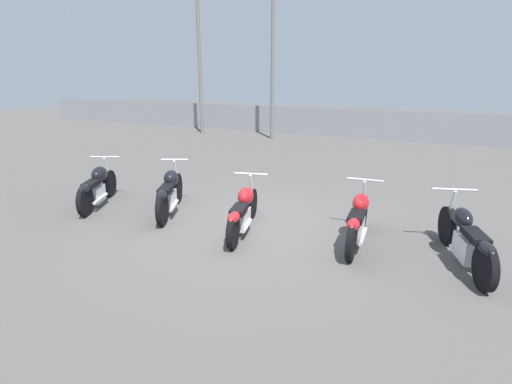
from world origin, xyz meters
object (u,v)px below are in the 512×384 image
Objects in this scene: motorcycle_slot_0 at (97,186)px; motorcycle_slot_4 at (466,239)px; motorcycle_slot_2 at (243,211)px; motorcycle_slot_3 at (358,220)px; light_pole_right at (273,26)px; light_pole_left at (199,49)px; motorcycle_slot_1 at (170,193)px.

motorcycle_slot_0 is 7.35m from motorcycle_slot_4.
motorcycle_slot_3 reaches higher than motorcycle_slot_2.
motorcycle_slot_2 is at bearing 166.15° from motorcycle_slot_4.
light_pole_right is at bearing 96.42° from motorcycle_slot_2.
light_pole_right is at bearing -1.38° from light_pole_left.
motorcycle_slot_0 is 5.70m from motorcycle_slot_3.
motorcycle_slot_3 is (6.04, -10.14, -4.36)m from light_pole_right.
motorcycle_slot_1 reaches higher than motorcycle_slot_3.
motorcycle_slot_3 is (3.92, 0.11, -0.02)m from motorcycle_slot_1.
motorcycle_slot_1 is (2.12, -10.25, -4.35)m from light_pole_right.
motorcycle_slot_0 reaches higher than motorcycle_slot_2.
motorcycle_slot_1 is (1.77, 0.29, 0.00)m from motorcycle_slot_0.
motorcycle_slot_3 is at bearing -46.05° from light_pole_left.
motorcycle_slot_0 is (0.35, -10.54, -4.35)m from light_pole_right.
motorcycle_slot_4 is at bearing -53.02° from light_pole_right.
motorcycle_slot_0 is at bearing 179.90° from motorcycle_slot_3.
light_pole_right reaches higher than motorcycle_slot_4.
motorcycle_slot_3 is at bearing -20.78° from motorcycle_slot_0.
motorcycle_slot_0 is at bearing 164.50° from motorcycle_slot_1.
motorcycle_slot_0 is at bearing -88.11° from light_pole_right.
motorcycle_slot_4 is at bearing -6.73° from motorcycle_slot_3.
motorcycle_slot_1 is 5.58m from motorcycle_slot_4.
motorcycle_slot_0 is 1.79m from motorcycle_slot_1.
light_pole_right reaches higher than motorcycle_slot_2.
motorcycle_slot_4 is (3.70, 0.29, 0.02)m from motorcycle_slot_2.
motorcycle_slot_1 is (5.95, -10.34, -3.50)m from light_pole_left.
motorcycle_slot_2 is (3.99, -10.50, -4.39)m from light_pole_right.
light_pole_left reaches higher than motorcycle_slot_1.
light_pole_left is 15.86m from motorcycle_slot_4.
light_pole_right is (3.83, -0.09, 0.85)m from light_pole_left.
motorcycle_slot_2 is at bearing -174.07° from motorcycle_slot_3.
motorcycle_slot_4 is (7.35, 0.32, -0.02)m from motorcycle_slot_0.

